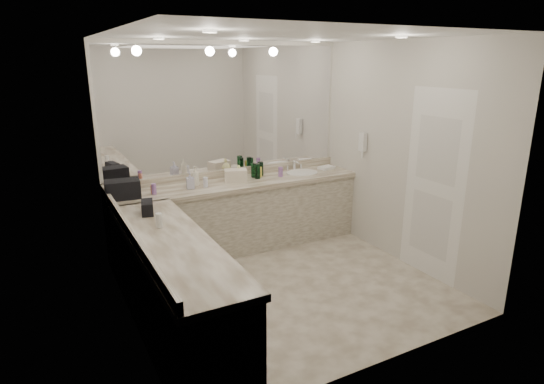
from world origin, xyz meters
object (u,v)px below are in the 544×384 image
cream_cosmetic_case (236,175)px  hand_towel (327,168)px  black_toiletry_bag (123,189)px  soap_bottle_b (190,181)px  sink (302,173)px  soap_bottle_a (195,176)px  wall_phone (363,142)px  soap_bottle_c (239,173)px

cream_cosmetic_case → hand_towel: 1.39m
black_toiletry_bag → soap_bottle_b: (0.78, 0.02, -0.01)m
sink → soap_bottle_a: size_ratio=1.83×
sink → cream_cosmetic_case: (-0.97, 0.01, 0.08)m
black_toiletry_bag → soap_bottle_a: size_ratio=1.54×
sink → soap_bottle_b: soap_bottle_b is taller
wall_phone → soap_bottle_c: 1.65m
soap_bottle_a → soap_bottle_b: bearing=-137.0°
sink → cream_cosmetic_case: bearing=179.5°
soap_bottle_c → black_toiletry_bag: bearing=-175.1°
soap_bottle_a → wall_phone: bearing=-14.9°
black_toiletry_bag → cream_cosmetic_case: black_toiletry_bag is taller
soap_bottle_a → soap_bottle_b: size_ratio=1.22×
wall_phone → black_toiletry_bag: bearing=171.5°
wall_phone → soap_bottle_c: bearing=159.4°
soap_bottle_b → wall_phone: bearing=-12.0°
hand_towel → soap_bottle_a: 1.90m
black_toiletry_bag → hand_towel: size_ratio=1.69×
wall_phone → soap_bottle_b: (-2.19, 0.46, -0.35)m
cream_cosmetic_case → hand_towel: cream_cosmetic_case is taller
hand_towel → soap_bottle_a: bearing=178.9°
sink → soap_bottle_c: bearing=175.7°
sink → wall_phone: bearing=-39.6°
sink → black_toiletry_bag: 2.37m
soap_bottle_b → soap_bottle_c: soap_bottle_b is taller
soap_bottle_a → soap_bottle_c: size_ratio=1.27×
sink → soap_bottle_c: soap_bottle_c is taller
hand_towel → soap_bottle_b: (-2.00, -0.05, 0.08)m
sink → soap_bottle_b: size_ratio=2.23×
black_toiletry_bag → hand_towel: 2.78m
cream_cosmetic_case → soap_bottle_b: (-0.61, -0.04, 0.02)m
hand_towel → cream_cosmetic_case: bearing=-179.6°
wall_phone → cream_cosmetic_case: size_ratio=0.87×
soap_bottle_a → cream_cosmetic_case: bearing=-5.2°
cream_cosmetic_case → soap_bottle_b: 0.61m
wall_phone → soap_bottle_c: (-1.51, 0.57, -0.36)m
black_toiletry_bag → soap_bottle_b: size_ratio=1.88×
cream_cosmetic_case → sink: bearing=19.0°
hand_towel → soap_bottle_b: size_ratio=1.11×
wall_phone → black_toiletry_bag: size_ratio=0.65×
sink → soap_bottle_a: 1.49m
sink → hand_towel: hand_towel is taller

